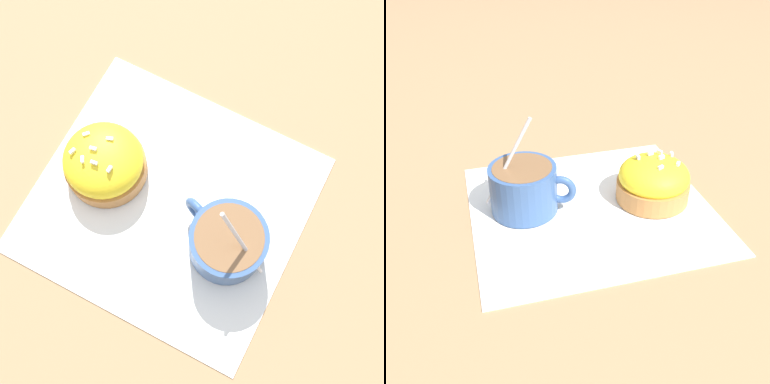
{
  "view_description": "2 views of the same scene",
  "coord_description": "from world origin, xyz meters",
  "views": [
    {
      "loc": [
        0.1,
        -0.12,
        0.56
      ],
      "look_at": [
        0.02,
        0.02,
        0.03
      ],
      "focal_mm": 50.0,
      "sensor_mm": 36.0,
      "label": 1
    },
    {
      "loc": [
        0.12,
        0.42,
        0.31
      ],
      "look_at": [
        0.02,
        0.01,
        0.03
      ],
      "focal_mm": 42.0,
      "sensor_mm": 36.0,
      "label": 2
    }
  ],
  "objects": [
    {
      "name": "paper_napkin",
      "position": [
        0.0,
        0.0,
        0.0
      ],
      "size": [
        0.29,
        0.27,
        0.0
      ],
      "color": "white",
      "rests_on": "ground_plane"
    },
    {
      "name": "frosted_pastry",
      "position": [
        -0.08,
        -0.0,
        0.03
      ],
      "size": [
        0.09,
        0.09,
        0.06
      ],
      "color": "#B2753D",
      "rests_on": "paper_napkin"
    },
    {
      "name": "ground_plane",
      "position": [
        0.0,
        0.0,
        0.0
      ],
      "size": [
        3.0,
        3.0,
        0.0
      ],
      "primitive_type": "plane",
      "color": "#93704C"
    },
    {
      "name": "coffee_cup",
      "position": [
        0.08,
        -0.01,
        0.03
      ],
      "size": [
        0.1,
        0.08,
        0.12
      ],
      "color": "#335184",
      "rests_on": "paper_napkin"
    }
  ]
}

